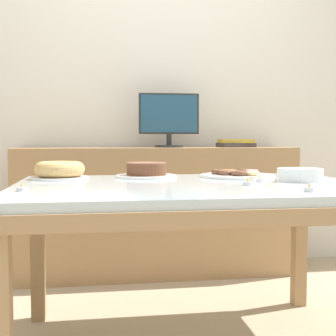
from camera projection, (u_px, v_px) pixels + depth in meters
name	position (u px, v px, depth m)	size (l,w,h in m)	color
wall_back	(151.00, 94.00, 3.54)	(8.00, 0.10, 2.60)	silver
dining_table	(192.00, 203.00, 2.07)	(1.58, 1.10, 0.76)	silver
sideboard	(157.00, 211.00, 3.30)	(1.93, 0.44, 0.90)	tan
computer_monitor	(169.00, 120.00, 3.27)	(0.42, 0.20, 0.38)	#262628
book_stack	(236.00, 143.00, 3.36)	(0.26, 0.20, 0.06)	#3F3838
cake_chocolate_round	(146.00, 171.00, 2.39)	(0.31, 0.31, 0.08)	white
cake_golden_bundt	(60.00, 171.00, 2.29)	(0.28, 0.28, 0.09)	white
pastry_platter	(237.00, 175.00, 2.41)	(0.38, 0.38, 0.04)	white
plate_stack	(300.00, 175.00, 2.18)	(0.21, 0.21, 0.06)	white
tealight_left_edge	(251.00, 181.00, 2.09)	(0.04, 0.04, 0.04)	silver
tealight_near_cakes	(248.00, 183.00, 1.99)	(0.04, 0.04, 0.04)	silver
tealight_centre	(259.00, 180.00, 2.14)	(0.04, 0.04, 0.04)	silver
tealight_near_front	(22.00, 188.00, 1.77)	(0.04, 0.04, 0.04)	silver
tealight_right_edge	(309.00, 189.00, 1.75)	(0.04, 0.04, 0.04)	silver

